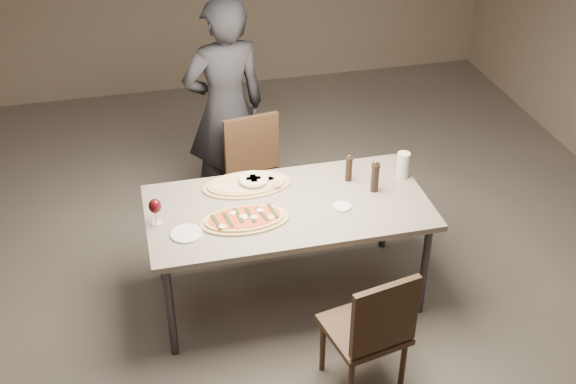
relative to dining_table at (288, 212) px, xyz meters
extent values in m
plane|color=#5D5750|center=(0.00, 0.00, -0.69)|extent=(7.00, 7.00, 0.00)
cube|color=gray|center=(0.00, 0.00, 0.04)|extent=(1.80, 0.90, 0.04)
cylinder|color=#333335|center=(-0.82, -0.37, -0.34)|extent=(0.05, 0.05, 0.71)
cylinder|color=#333335|center=(0.82, -0.37, -0.34)|extent=(0.05, 0.05, 0.71)
cylinder|color=#333335|center=(-0.82, 0.37, -0.34)|extent=(0.05, 0.05, 0.71)
cylinder|color=#333335|center=(0.82, 0.37, -0.34)|extent=(0.05, 0.05, 0.71)
ellipsoid|color=white|center=(-0.25, -0.13, 0.10)|extent=(0.05, 0.05, 0.01)
ellipsoid|color=white|center=(-0.14, -0.15, 0.10)|extent=(0.05, 0.05, 0.01)
ellipsoid|color=white|center=(-0.45, -0.18, 0.10)|extent=(0.05, 0.05, 0.01)
ellipsoid|color=white|center=(-0.20, -0.07, 0.10)|extent=(0.05, 0.05, 0.01)
ellipsoid|color=white|center=(-0.31, -0.11, 0.10)|extent=(0.05, 0.05, 0.01)
ellipsoid|color=white|center=(-0.36, -0.05, 0.10)|extent=(0.05, 0.05, 0.01)
ellipsoid|color=white|center=(-0.30, -0.11, 0.10)|extent=(0.05, 0.05, 0.01)
cube|color=#253617|center=(-0.48, -0.13, 0.09)|extent=(0.05, 0.16, 0.01)
cube|color=#253617|center=(-0.41, -0.12, 0.09)|extent=(0.05, 0.16, 0.01)
cube|color=#253617|center=(-0.34, -0.09, 0.09)|extent=(0.04, 0.16, 0.01)
cube|color=#253617|center=(-0.26, -0.11, 0.09)|extent=(0.05, 0.16, 0.01)
cube|color=#253617|center=(-0.19, -0.11, 0.09)|extent=(0.06, 0.16, 0.01)
cube|color=#253617|center=(-0.12, -0.09, 0.09)|extent=(0.05, 0.16, 0.01)
cylinder|color=#BD787A|center=(-0.06, 0.27, 0.09)|extent=(0.07, 0.07, 0.00)
cylinder|color=#BD787A|center=(-0.03, 0.20, 0.09)|extent=(0.07, 0.07, 0.00)
cylinder|color=#BD787A|center=(-0.06, 0.29, 0.09)|extent=(0.07, 0.07, 0.00)
cylinder|color=#BD787A|center=(-0.16, 0.36, 0.09)|extent=(0.07, 0.07, 0.00)
cylinder|color=beige|center=(-0.17, 0.27, 0.09)|extent=(0.17, 0.17, 0.07)
torus|color=beige|center=(-0.17, 0.27, 0.11)|extent=(0.20, 0.20, 0.03)
cube|color=#9B6A3F|center=(-0.15, 0.27, 0.10)|extent=(0.06, 0.05, 0.04)
cube|color=#9B6A3F|center=(-0.17, 0.29, 0.10)|extent=(0.05, 0.06, 0.04)
cube|color=#9B6A3F|center=(-0.19, 0.27, 0.10)|extent=(0.06, 0.05, 0.04)
cube|color=#9B6A3F|center=(-0.17, 0.24, 0.10)|extent=(0.05, 0.06, 0.04)
cylinder|color=white|center=(0.33, -0.11, 0.06)|extent=(0.12, 0.12, 0.01)
cylinder|color=#A4A43C|center=(0.33, -0.11, 0.07)|extent=(0.08, 0.08, 0.00)
cylinder|color=black|center=(0.46, 0.19, 0.14)|extent=(0.04, 0.04, 0.16)
cylinder|color=black|center=(0.46, 0.19, 0.23)|extent=(0.05, 0.05, 0.02)
sphere|color=gold|center=(0.46, 0.19, 0.24)|extent=(0.02, 0.02, 0.02)
cylinder|color=black|center=(0.59, 0.03, 0.15)|extent=(0.05, 0.05, 0.18)
cylinder|color=black|center=(0.59, 0.03, 0.25)|extent=(0.06, 0.06, 0.02)
sphere|color=gold|center=(0.59, 0.03, 0.27)|extent=(0.02, 0.02, 0.02)
cylinder|color=silver|center=(0.83, 0.15, 0.15)|extent=(0.09, 0.09, 0.18)
cylinder|color=silver|center=(-0.83, 0.00, 0.06)|extent=(0.07, 0.07, 0.01)
cylinder|color=silver|center=(-0.83, 0.00, 0.10)|extent=(0.01, 0.01, 0.08)
ellipsoid|color=#40090D|center=(-0.83, 0.00, 0.19)|extent=(0.08, 0.08, 0.09)
cylinder|color=white|center=(-0.67, -0.16, 0.06)|extent=(0.19, 0.19, 0.01)
cube|color=#3D2819|center=(0.25, -0.85, -0.28)|extent=(0.50, 0.50, 0.04)
cylinder|color=#3D2819|center=(0.45, -0.99, -0.50)|extent=(0.03, 0.03, 0.39)
cylinder|color=#3D2819|center=(0.04, -0.72, -0.50)|extent=(0.03, 0.03, 0.39)
cylinder|color=#3D2819|center=(0.38, -0.65, -0.50)|extent=(0.03, 0.03, 0.39)
cube|color=#3D2819|center=(0.28, -1.04, -0.02)|extent=(0.40, 0.12, 0.44)
cube|color=#3D2819|center=(-0.03, 0.72, -0.26)|extent=(0.50, 0.50, 0.04)
cylinder|color=#3D2819|center=(0.12, 0.92, -0.49)|extent=(0.04, 0.04, 0.41)
cylinder|color=#3D2819|center=(-0.23, 0.87, -0.49)|extent=(0.04, 0.04, 0.41)
cylinder|color=#3D2819|center=(0.17, 0.56, -0.49)|extent=(0.04, 0.04, 0.41)
cylinder|color=#3D2819|center=(-0.18, 0.51, -0.49)|extent=(0.04, 0.04, 0.41)
cube|color=#3D2819|center=(-0.06, 0.91, 0.01)|extent=(0.42, 0.10, 0.46)
imported|color=black|center=(-0.21, 1.16, 0.19)|extent=(0.71, 0.53, 1.76)
camera|label=1|loc=(-0.88, -3.69, 2.66)|focal=45.00mm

